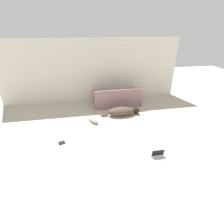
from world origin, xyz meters
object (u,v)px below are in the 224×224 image
object	(u,v)px
couch	(117,99)
book_black	(62,143)
cat	(94,121)
laptop_open	(158,156)
dog	(123,111)

from	to	relation	value
couch	book_black	world-z (taller)	couch
cat	laptop_open	xyz separation A→B (m)	(1.40, -2.01, 0.01)
couch	laptop_open	size ratio (longest dim) A/B	5.50
dog	couch	bearing A→B (deg)	90.37
couch	cat	size ratio (longest dim) A/B	4.07
dog	book_black	size ratio (longest dim) A/B	6.73
couch	dog	xyz separation A→B (m)	(0.02, -0.96, -0.10)
couch	book_black	xyz separation A→B (m)	(-2.03, -2.30, -0.23)
dog	cat	world-z (taller)	dog
book_black	laptop_open	bearing A→B (deg)	-23.80
cat	laptop_open	world-z (taller)	laptop_open
laptop_open	book_black	xyz separation A→B (m)	(-2.37, 1.05, -0.06)
dog	cat	size ratio (longest dim) A/B	3.10
cat	laptop_open	size ratio (longest dim) A/B	1.35
dog	book_black	bearing A→B (deg)	-147.41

